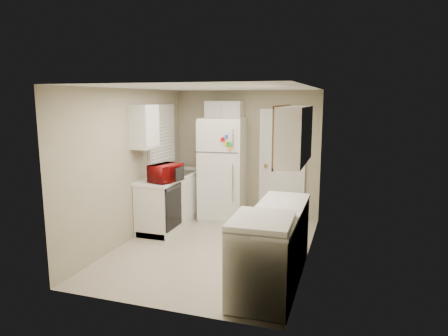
% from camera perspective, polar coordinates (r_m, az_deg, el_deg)
% --- Properties ---
extents(floor, '(3.80, 3.80, 0.00)m').
position_cam_1_polar(floor, '(6.23, -1.45, -11.25)').
color(floor, '#BCB29B').
rests_on(floor, ground).
extents(ceiling, '(3.80, 3.80, 0.00)m').
position_cam_1_polar(ceiling, '(5.81, -1.55, 11.41)').
color(ceiling, white).
rests_on(ceiling, floor).
extents(wall_left, '(3.80, 3.80, 0.00)m').
position_cam_1_polar(wall_left, '(6.50, -13.22, 0.37)').
color(wall_left, '#9E967B').
rests_on(wall_left, floor).
extents(wall_right, '(3.80, 3.80, 0.00)m').
position_cam_1_polar(wall_right, '(5.60, 12.14, -1.09)').
color(wall_right, '#9E967B').
rests_on(wall_right, floor).
extents(wall_back, '(2.80, 2.80, 0.00)m').
position_cam_1_polar(wall_back, '(7.70, 3.22, 2.07)').
color(wall_back, '#9E967B').
rests_on(wall_back, floor).
extents(wall_front, '(2.80, 2.80, 0.00)m').
position_cam_1_polar(wall_front, '(4.20, -10.18, -4.69)').
color(wall_front, '#9E967B').
rests_on(wall_front, floor).
extents(left_counter, '(0.60, 1.80, 0.90)m').
position_cam_1_polar(left_counter, '(7.29, -7.30, -4.45)').
color(left_counter, silver).
rests_on(left_counter, floor).
extents(dishwasher, '(0.03, 0.58, 0.72)m').
position_cam_1_polar(dishwasher, '(6.63, -7.24, -5.54)').
color(dishwasher, black).
rests_on(dishwasher, floor).
extents(sink, '(0.54, 0.74, 0.16)m').
position_cam_1_polar(sink, '(7.33, -6.87, -1.07)').
color(sink, gray).
rests_on(sink, left_counter).
extents(microwave, '(0.58, 0.41, 0.35)m').
position_cam_1_polar(microwave, '(6.59, -8.33, -0.66)').
color(microwave, maroon).
rests_on(microwave, left_counter).
extents(soap_bottle, '(0.09, 0.09, 0.18)m').
position_cam_1_polar(soap_bottle, '(7.58, -6.14, 0.38)').
color(soap_bottle, white).
rests_on(soap_bottle, left_counter).
extents(window_blinds, '(0.10, 0.98, 1.08)m').
position_cam_1_polar(window_blinds, '(7.34, -8.84, 4.73)').
color(window_blinds, silver).
rests_on(window_blinds, wall_left).
extents(upper_cabinet_left, '(0.30, 0.45, 0.70)m').
position_cam_1_polar(upper_cabinet_left, '(6.54, -11.30, 5.80)').
color(upper_cabinet_left, silver).
rests_on(upper_cabinet_left, wall_left).
extents(refrigerator, '(0.84, 0.82, 1.90)m').
position_cam_1_polar(refrigerator, '(7.47, -0.13, -0.11)').
color(refrigerator, silver).
rests_on(refrigerator, floor).
extents(cabinet_over_fridge, '(0.70, 0.30, 0.40)m').
position_cam_1_polar(cabinet_over_fridge, '(7.60, 0.04, 8.04)').
color(cabinet_over_fridge, silver).
rests_on(cabinet_over_fridge, wall_back).
extents(interior_door, '(0.86, 0.06, 2.08)m').
position_cam_1_polar(interior_door, '(7.54, 8.27, 0.44)').
color(interior_door, silver).
rests_on(interior_door, floor).
extents(right_counter, '(0.60, 2.00, 0.90)m').
position_cam_1_polar(right_counter, '(5.08, 7.44, -10.90)').
color(right_counter, silver).
rests_on(right_counter, floor).
extents(stove, '(0.68, 0.83, 0.98)m').
position_cam_1_polar(stove, '(4.53, 5.33, -12.93)').
color(stove, silver).
rests_on(stove, floor).
extents(upper_cabinet_right, '(0.30, 1.20, 0.70)m').
position_cam_1_polar(upper_cabinet_right, '(5.04, 10.09, 4.67)').
color(upper_cabinet_right, silver).
rests_on(upper_cabinet_right, wall_right).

